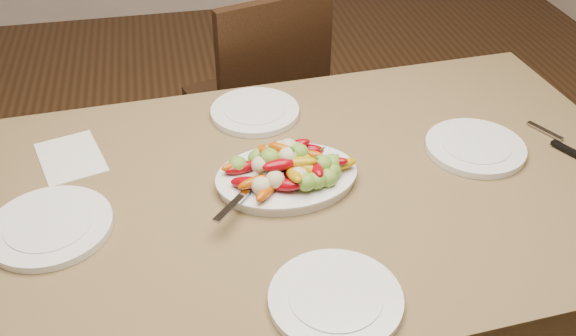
% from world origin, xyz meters
% --- Properties ---
extents(dining_table, '(1.90, 1.15, 0.76)m').
position_xyz_m(dining_table, '(0.09, 0.03, 0.38)').
color(dining_table, brown).
rests_on(dining_table, ground).
extents(chair_far, '(0.52, 0.52, 0.95)m').
position_xyz_m(chair_far, '(0.14, 0.93, 0.47)').
color(chair_far, black).
rests_on(chair_far, ground).
extents(serving_platter, '(0.35, 0.27, 0.02)m').
position_xyz_m(serving_platter, '(0.10, 0.05, 0.77)').
color(serving_platter, white).
rests_on(serving_platter, dining_table).
extents(roasted_vegetables, '(0.29, 0.20, 0.09)m').
position_xyz_m(roasted_vegetables, '(0.10, 0.05, 0.83)').
color(roasted_vegetables, '#80020A').
rests_on(roasted_vegetables, serving_platter).
extents(serving_spoon, '(0.26, 0.22, 0.03)m').
position_xyz_m(serving_spoon, '(0.03, 0.01, 0.81)').
color(serving_spoon, '#9EA0A8').
rests_on(serving_spoon, serving_platter).
extents(plate_left, '(0.28, 0.28, 0.02)m').
position_xyz_m(plate_left, '(-0.46, -0.01, 0.77)').
color(plate_left, white).
rests_on(plate_left, dining_table).
extents(plate_right, '(0.26, 0.26, 0.02)m').
position_xyz_m(plate_right, '(0.61, 0.09, 0.77)').
color(plate_right, white).
rests_on(plate_right, dining_table).
extents(plate_far, '(0.25, 0.25, 0.02)m').
position_xyz_m(plate_far, '(0.07, 0.38, 0.77)').
color(plate_far, white).
rests_on(plate_far, dining_table).
extents(plate_near, '(0.27, 0.27, 0.02)m').
position_xyz_m(plate_near, '(0.11, -0.35, 0.77)').
color(plate_near, white).
rests_on(plate_near, dining_table).
extents(menu_card, '(0.20, 0.24, 0.00)m').
position_xyz_m(menu_card, '(-0.43, 0.27, 0.76)').
color(menu_card, silver).
rests_on(menu_card, dining_table).
extents(table_knife, '(0.10, 0.19, 0.01)m').
position_xyz_m(table_knife, '(0.84, 0.07, 0.76)').
color(table_knife, '#9EA0A8').
rests_on(table_knife, dining_table).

